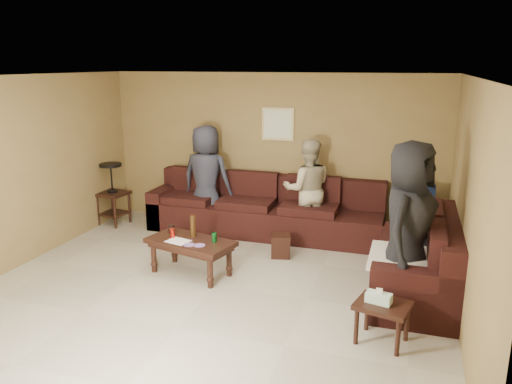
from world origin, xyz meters
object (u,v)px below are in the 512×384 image
(coffee_table, at_px, (191,245))
(end_table_left, at_px, (113,193))
(person_left, at_px, (206,178))
(waste_bin, at_px, (281,246))
(person_right, at_px, (408,227))
(sectional_sofa, at_px, (307,229))
(person_middle, at_px, (308,189))
(side_table_right, at_px, (382,308))

(coffee_table, height_order, end_table_left, end_table_left)
(person_left, bearing_deg, waste_bin, 152.58)
(waste_bin, bearing_deg, person_right, -31.37)
(sectional_sofa, bearing_deg, end_table_left, 175.92)
(person_left, bearing_deg, person_middle, -177.14)
(person_middle, bearing_deg, sectional_sofa, 86.68)
(person_left, distance_m, person_middle, 1.66)
(person_left, bearing_deg, sectional_sofa, 166.25)
(coffee_table, relative_size, person_left, 0.71)
(sectional_sofa, xyz_separation_m, side_table_right, (1.19, -2.19, 0.04))
(end_table_left, relative_size, waste_bin, 3.31)
(end_table_left, xyz_separation_m, person_left, (1.58, 0.29, 0.31))
(coffee_table, xyz_separation_m, person_right, (2.62, -0.09, 0.54))
(person_middle, bearing_deg, coffee_table, 41.56)
(side_table_right, bearing_deg, sectional_sofa, 118.47)
(sectional_sofa, height_order, person_left, person_left)
(sectional_sofa, distance_m, waste_bin, 0.48)
(waste_bin, xyz_separation_m, person_right, (1.67, -1.02, 0.78))
(sectional_sofa, xyz_separation_m, end_table_left, (-3.36, 0.24, 0.22))
(coffee_table, relative_size, person_middle, 0.78)
(side_table_right, bearing_deg, end_table_left, 151.88)
(coffee_table, bearing_deg, side_table_right, -20.95)
(end_table_left, bearing_deg, coffee_table, -35.37)
(end_table_left, distance_m, person_right, 5.01)
(coffee_table, height_order, side_table_right, coffee_table)
(coffee_table, distance_m, waste_bin, 1.35)
(sectional_sofa, distance_m, person_left, 1.93)
(waste_bin, bearing_deg, sectional_sofa, 47.38)
(sectional_sofa, bearing_deg, person_right, -44.62)
(sectional_sofa, relative_size, end_table_left, 4.48)
(side_table_right, bearing_deg, waste_bin, 128.73)
(person_left, bearing_deg, end_table_left, 12.95)
(coffee_table, height_order, person_left, person_left)
(waste_bin, height_order, person_right, person_right)
(end_table_left, xyz_separation_m, person_right, (4.73, -1.59, 0.39))
(waste_bin, height_order, person_left, person_left)
(end_table_left, distance_m, side_table_right, 5.16)
(side_table_right, xyz_separation_m, waste_bin, (-1.49, 1.86, -0.21))
(person_middle, bearing_deg, waste_bin, 61.87)
(person_left, bearing_deg, coffee_table, 109.13)
(sectional_sofa, xyz_separation_m, person_middle, (-0.12, 0.53, 0.45))
(side_table_right, height_order, waste_bin, side_table_right)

